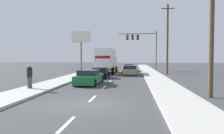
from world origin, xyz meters
TOP-DOWN VIEW (x-y plane):
  - ground_plane at (0.00, 25.00)m, footprint 140.00×140.00m
  - sidewalk_right at (4.82, 20.00)m, footprint 2.54×80.00m
  - sidewalk_left at (-4.82, 20.00)m, footprint 2.54×80.00m
  - lane_markings at (0.00, 21.66)m, footprint 0.14×62.00m
  - box_truck at (-1.68, 22.02)m, footprint 2.62×8.10m
  - car_black at (-1.55, 14.57)m, footprint 1.90×4.03m
  - car_green at (-1.58, 8.48)m, footprint 1.97×4.72m
  - car_red at (1.46, 27.48)m, footprint 1.86×4.26m
  - car_tan at (1.83, 20.16)m, footprint 2.00×4.32m
  - traffic_signal_mast at (3.26, 30.56)m, footprint 6.98×0.69m
  - utility_pole_near at (6.86, 2.66)m, footprint 1.80×0.28m
  - utility_pole_mid at (7.03, 21.42)m, footprint 1.80×0.28m
  - roadside_billboard at (-8.20, 33.14)m, footprint 3.85×0.36m
  - pedestrian_near_corner at (-5.15, 4.51)m, footprint 0.38×0.38m

SIDE VIEW (x-z plane):
  - ground_plane at x=0.00m, z-range 0.00..0.00m
  - lane_markings at x=0.00m, z-range 0.00..0.01m
  - sidewalk_right at x=4.82m, z-range 0.00..0.14m
  - sidewalk_left at x=-4.82m, z-range 0.00..0.14m
  - car_black at x=-1.55m, z-range -0.05..1.16m
  - car_red at x=1.46m, z-range -0.05..1.18m
  - car_tan at x=1.83m, z-range -0.04..1.23m
  - car_green at x=-1.58m, z-range -0.04..1.25m
  - pedestrian_near_corner at x=-5.15m, z-range 0.14..1.86m
  - box_truck at x=-1.68m, z-range 0.26..3.87m
  - utility_pole_near at x=6.86m, z-range 0.14..9.28m
  - utility_pole_mid at x=7.03m, z-range 0.14..9.99m
  - roadside_billboard at x=-8.20m, z-range 1.58..9.15m
  - traffic_signal_mast at x=3.26m, z-range 1.88..9.18m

